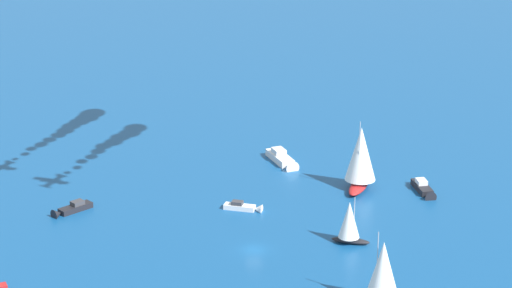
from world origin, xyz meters
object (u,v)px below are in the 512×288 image
object	(u,v)px
sailboat_inshore	(383,272)
sailboat_ahead	(361,157)
motorboat_offshore	(245,207)
motorboat_far_port	(424,189)
sailboat_far_stbd	(349,222)
motorboat_outer_ring_b	(283,160)
motorboat_near_centre	(70,209)

from	to	relation	value
sailboat_inshore	sailboat_ahead	distance (m)	46.89
motorboat_offshore	sailboat_ahead	xyz separation A→B (m)	(3.76, -24.36, 5.81)
motorboat_far_port	sailboat_ahead	xyz separation A→B (m)	(5.74, 10.94, 5.68)
sailboat_inshore	sailboat_far_stbd	bearing A→B (deg)	-9.23
sailboat_inshore	motorboat_outer_ring_b	distance (m)	62.21
sailboat_far_stbd	motorboat_offshore	distance (m)	23.20
sailboat_inshore	motorboat_outer_ring_b	bearing A→B (deg)	-4.81
motorboat_near_centre	motorboat_far_port	bearing A→B (deg)	-98.91
motorboat_offshore	sailboat_far_stbd	bearing A→B (deg)	-145.94
motorboat_far_port	motorboat_outer_ring_b	xyz separation A→B (m)	(23.18, 20.75, 0.17)
motorboat_far_port	sailboat_far_stbd	world-z (taller)	sailboat_far_stbd
sailboat_far_stbd	motorboat_offshore	size ratio (longest dim) A/B	1.21
motorboat_far_port	sailboat_far_stbd	size ratio (longest dim) A/B	1.07
sailboat_inshore	sailboat_ahead	bearing A→B (deg)	-18.68
sailboat_far_stbd	sailboat_ahead	bearing A→B (deg)	-26.77
sailboat_inshore	motorboat_outer_ring_b	xyz separation A→B (m)	(61.84, -5.20, -4.37)
sailboat_inshore	motorboat_far_port	bearing A→B (deg)	-33.87
sailboat_far_stbd	sailboat_inshore	distance (m)	21.94
motorboat_far_port	sailboat_inshore	size ratio (longest dim) A/B	0.79
motorboat_outer_ring_b	motorboat_far_port	bearing A→B (deg)	-138.17
sailboat_far_stbd	motorboat_outer_ring_b	bearing A→B (deg)	-2.40
motorboat_far_port	sailboat_inshore	bearing A→B (deg)	146.13
motorboat_near_centre	sailboat_ahead	size ratio (longest dim) A/B	0.58
motorboat_near_centre	sailboat_inshore	xyz separation A→B (m)	(-49.02, -40.13, 4.61)
motorboat_far_port	motorboat_offshore	size ratio (longest dim) A/B	1.30
sailboat_far_stbd	sailboat_inshore	world-z (taller)	sailboat_inshore
motorboat_outer_ring_b	sailboat_ahead	bearing A→B (deg)	-150.64
sailboat_ahead	motorboat_outer_ring_b	size ratio (longest dim) A/B	1.24
sailboat_far_stbd	motorboat_near_centre	bearing A→B (deg)	57.88
motorboat_outer_ring_b	sailboat_inshore	bearing A→B (deg)	175.19
motorboat_near_centre	sailboat_inshore	bearing A→B (deg)	-140.69
motorboat_near_centre	motorboat_outer_ring_b	bearing A→B (deg)	-74.20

